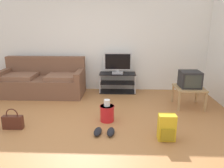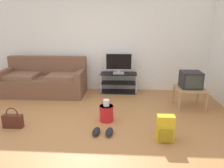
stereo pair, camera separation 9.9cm
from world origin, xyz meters
TOP-DOWN VIEW (x-y plane):
  - ground_plane at (0.00, 0.00)m, footprint 9.00×9.80m
  - wall_back at (0.00, 2.45)m, footprint 9.00×0.10m
  - couch at (-1.25, 1.88)m, footprint 2.07×0.90m
  - tv_stand at (0.65, 2.15)m, footprint 0.94×0.42m
  - flat_tv at (0.65, 2.13)m, footprint 0.70×0.22m
  - side_table at (2.22, 1.17)m, footprint 0.60×0.60m
  - crt_tv at (2.22, 1.19)m, footprint 0.42×0.42m
  - backpack at (1.45, -0.27)m, footprint 0.27×0.24m
  - handbag at (-1.14, -0.00)m, footprint 0.35×0.11m
  - cleaning_bucket at (0.48, 0.37)m, footprint 0.27×0.27m
  - sneakers_pair at (0.46, -0.14)m, footprint 0.36×0.29m

SIDE VIEW (x-z plane):
  - ground_plane at x=0.00m, z-range -0.02..0.00m
  - sneakers_pair at x=0.46m, z-range 0.00..0.09m
  - handbag at x=-1.14m, z-range -0.05..0.32m
  - cleaning_bucket at x=0.48m, z-range -0.03..0.39m
  - backpack at x=1.45m, z-range 0.00..0.42m
  - tv_stand at x=0.65m, z-range 0.00..0.51m
  - couch at x=-1.25m, z-range -0.13..0.81m
  - side_table at x=2.22m, z-range 0.16..0.61m
  - crt_tv at x=2.22m, z-range 0.44..0.79m
  - flat_tv at x=0.65m, z-range 0.51..1.05m
  - wall_back at x=0.00m, z-range 0.00..2.70m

